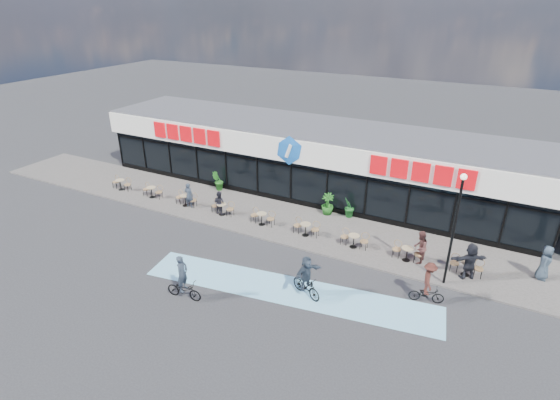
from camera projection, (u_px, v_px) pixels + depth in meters
name	position (u px, v px, depth m)	size (l,w,h in m)	color
ground	(233.00, 254.00, 23.26)	(120.00, 120.00, 0.00)	#28282B
sidewalk	(273.00, 219.00, 26.87)	(44.00, 5.00, 0.10)	#615A56
bike_lane	(288.00, 290.00, 20.39)	(14.00, 2.20, 0.01)	#73B9DA
building	(309.00, 157.00, 30.28)	(30.60, 6.57, 4.75)	black
lamp_post	(455.00, 222.00, 19.38)	(0.28, 0.28, 5.56)	black
bistro_set_0	(121.00, 183.00, 30.70)	(1.54, 0.62, 0.90)	tan
bistro_set_1	(152.00, 191.00, 29.52)	(1.54, 0.62, 0.90)	tan
bistro_set_2	(186.00, 199.00, 28.33)	(1.54, 0.62, 0.90)	tan
bistro_set_3	(223.00, 207.00, 27.15)	(1.54, 0.62, 0.90)	tan
bistro_set_4	(262.00, 217.00, 25.96)	(1.54, 0.62, 0.90)	tan
bistro_set_5	(306.00, 228.00, 24.78)	(1.54, 0.62, 0.90)	tan
bistro_set_6	(354.00, 239.00, 23.59)	(1.54, 0.62, 0.90)	tan
bistro_set_7	(407.00, 252.00, 22.41)	(1.54, 0.62, 0.90)	tan
bistro_set_8	(467.00, 266.00, 21.22)	(1.54, 0.62, 0.90)	tan
potted_plant_left	(218.00, 181.00, 30.46)	(0.75, 0.61, 1.37)	#1F5D1A
potted_plant_mid	(327.00, 204.00, 27.08)	(0.76, 0.76, 1.36)	#1A5017
potted_plant_right	(349.00, 208.00, 26.65)	(0.73, 0.59, 1.33)	#19591F
patron_left	(189.00, 195.00, 27.93)	(0.60, 0.40, 1.66)	#28313F
patron_right	(219.00, 203.00, 27.11)	(0.73, 0.57, 1.50)	black
pedestrian_a	(420.00, 247.00, 22.01)	(0.85, 0.66, 1.75)	#4F2B28
pedestrian_b	(545.00, 263.00, 20.71)	(0.87, 0.56, 1.77)	#2E3B48
pedestrian_c	(470.00, 261.00, 20.73)	(1.74, 0.55, 1.88)	black
cyclist_a	(306.00, 278.00, 19.63)	(1.80, 1.56, 2.06)	black
cyclist_b	(428.00, 285.00, 19.25)	(1.62, 1.13, 2.02)	black
cyclist_c	(183.00, 284.00, 19.55)	(1.79, 0.76, 2.20)	black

